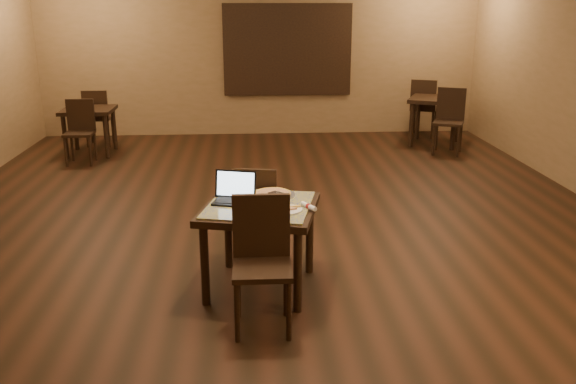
{
  "coord_description": "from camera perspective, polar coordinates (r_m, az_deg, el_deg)",
  "views": [
    {
      "loc": [
        -0.25,
        -6.38,
        2.38
      ],
      "look_at": [
        0.08,
        -1.49,
        0.85
      ],
      "focal_mm": 38.0,
      "sensor_mm": 36.0,
      "label": 1
    }
  ],
  "objects": [
    {
      "name": "tiled_table",
      "position": [
        5.14,
        -2.66,
        -2.24
      ],
      "size": [
        1.1,
        1.1,
        0.76
      ],
      "rotation": [
        0.0,
        0.0,
        -0.22
      ],
      "color": "black",
      "rests_on": "ground"
    },
    {
      "name": "other_table_a_chair_far",
      "position": [
        11.5,
        12.57,
        7.98
      ],
      "size": [
        0.6,
        0.6,
        1.05
      ],
      "rotation": [
        0.0,
        0.0,
        2.72
      ],
      "color": "black",
      "rests_on": "ground"
    },
    {
      "name": "other_table_a_chair_near",
      "position": [
        10.35,
        14.86,
        6.82
      ],
      "size": [
        0.6,
        0.6,
        1.05
      ],
      "rotation": [
        0.0,
        0.0,
        -0.42
      ],
      "color": "black",
      "rests_on": "ground"
    },
    {
      "name": "wall_back",
      "position": [
        11.42,
        -2.63,
        12.89
      ],
      "size": [
        8.0,
        0.02,
        3.0
      ],
      "primitive_type": "cube",
      "color": "olive",
      "rests_on": "ground"
    },
    {
      "name": "wall_front",
      "position": [
        1.66,
        5.52,
        -14.77
      ],
      "size": [
        8.0,
        0.02,
        3.0
      ],
      "primitive_type": "cube",
      "color": "olive",
      "rests_on": "ground"
    },
    {
      "name": "mural",
      "position": [
        11.4,
        -0.04,
        13.15
      ],
      "size": [
        2.34,
        0.05,
        1.64
      ],
      "color": "#245E84",
      "rests_on": "wall_back"
    },
    {
      "name": "chair_main_far",
      "position": [
        5.77,
        -2.92,
        -1.46
      ],
      "size": [
        0.47,
        0.47,
        0.93
      ],
      "rotation": [
        0.0,
        0.0,
        2.97
      ],
      "color": "black",
      "rests_on": "ground"
    },
    {
      "name": "ground",
      "position": [
        6.82,
        -1.5,
        -3.11
      ],
      "size": [
        10.0,
        10.0,
        0.0
      ],
      "primitive_type": "plane",
      "color": "black",
      "rests_on": "ground"
    },
    {
      "name": "napkin_roll",
      "position": [
        4.99,
        1.95,
        -1.35
      ],
      "size": [
        0.12,
        0.18,
        0.04
      ],
      "rotation": [
        0.0,
        0.0,
        0.52
      ],
      "color": "white",
      "rests_on": "tiled_table"
    },
    {
      "name": "chair_main_near",
      "position": [
        4.6,
        -2.47,
        -5.85
      ],
      "size": [
        0.44,
        0.44,
        1.01
      ],
      "rotation": [
        0.0,
        0.0,
        -0.01
      ],
      "color": "black",
      "rests_on": "ground"
    },
    {
      "name": "spatula",
      "position": [
        5.31,
        -1.22,
        -0.1
      ],
      "size": [
        0.22,
        0.23,
        0.01
      ],
      "primitive_type": "cube",
      "rotation": [
        0.0,
        0.0,
        0.7
      ],
      "color": "silver",
      "rests_on": "pizza_whole"
    },
    {
      "name": "other_table_b_chair_far",
      "position": [
        10.98,
        -17.41,
        6.92
      ],
      "size": [
        0.42,
        0.42,
        0.97
      ],
      "rotation": [
        0.0,
        0.0,
        3.15
      ],
      "color": "black",
      "rests_on": "ground"
    },
    {
      "name": "other_table_a",
      "position": [
        10.91,
        13.69,
        7.86
      ],
      "size": [
        1.15,
        1.15,
        0.82
      ],
      "rotation": [
        0.0,
        0.0,
        -0.42
      ],
      "color": "black",
      "rests_on": "ground"
    },
    {
      "name": "pizza_pan",
      "position": [
        5.33,
        -1.45,
        -0.27
      ],
      "size": [
        0.4,
        0.4,
        0.01
      ],
      "primitive_type": "cylinder",
      "color": "silver",
      "rests_on": "tiled_table"
    },
    {
      "name": "pizza_slice",
      "position": [
        4.94,
        -0.08,
        -1.52
      ],
      "size": [
        0.21,
        0.21,
        0.02
      ],
      "primitive_type": null,
      "rotation": [
        0.0,
        0.0,
        0.26
      ],
      "color": "#D2BE8C",
      "rests_on": "plate"
    },
    {
      "name": "plate",
      "position": [
        4.94,
        -0.08,
        -1.67
      ],
      "size": [
        0.25,
        0.25,
        0.01
      ],
      "primitive_type": "cylinder",
      "color": "white",
      "rests_on": "tiled_table"
    },
    {
      "name": "pizza_whole",
      "position": [
        5.33,
        -1.45,
        -0.13
      ],
      "size": [
        0.32,
        0.32,
        0.02
      ],
      "color": "#D2BE8C",
      "rests_on": "pizza_pan"
    },
    {
      "name": "other_table_b",
      "position": [
        10.43,
        -18.14,
        6.76
      ],
      "size": [
        0.8,
        0.8,
        0.75
      ],
      "rotation": [
        0.0,
        0.0,
        0.01
      ],
      "color": "black",
      "rests_on": "ground"
    },
    {
      "name": "other_table_b_chair_near",
      "position": [
        9.91,
        -18.87,
        5.73
      ],
      "size": [
        0.42,
        0.42,
        0.97
      ],
      "rotation": [
        0.0,
        0.0,
        0.01
      ],
      "color": "black",
      "rests_on": "ground"
    },
    {
      "name": "laptop",
      "position": [
        5.19,
        -4.92,
        -0.15
      ],
      "size": [
        0.41,
        0.37,
        0.25
      ],
      "rotation": [
        0.0,
        0.0,
        -0.28
      ],
      "color": "black",
      "rests_on": "tiled_table"
    }
  ]
}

